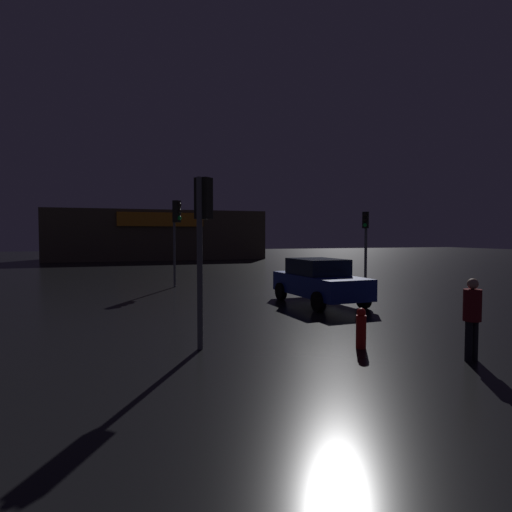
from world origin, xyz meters
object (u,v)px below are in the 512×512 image
store_building (157,235)px  pedestrian (472,313)px  fire_hydrant (361,328)px  traffic_signal_opposite (203,221)px  traffic_signal_cross_right (366,232)px  traffic_signal_cross_left (176,221)px  car_near (319,281)px

store_building → pedestrian: (1.80, -40.54, -1.55)m
pedestrian → fire_hydrant: bearing=135.3°
traffic_signal_opposite → traffic_signal_cross_right: bearing=45.6°
traffic_signal_cross_left → pedestrian: traffic_signal_cross_left is taller
traffic_signal_opposite → fire_hydrant: traffic_signal_opposite is taller
traffic_signal_cross_left → traffic_signal_cross_right: size_ratio=1.09×
car_near → pedestrian: pedestrian is taller
traffic_signal_cross_left → pedestrian: size_ratio=2.53×
traffic_signal_opposite → car_near: 7.35m
traffic_signal_cross_left → fire_hydrant: 13.08m
store_building → traffic_signal_cross_left: 26.47m
traffic_signal_opposite → traffic_signal_cross_left: 11.56m
fire_hydrant → traffic_signal_opposite: bearing=160.6°
store_building → car_near: bearing=-86.1°
store_building → traffic_signal_cross_right: bearing=-71.7°
pedestrian → car_near: bearing=86.5°
store_building → pedestrian: size_ratio=13.26×
car_near → pedestrian: (-0.46, -7.45, 0.11)m
store_building → traffic_signal_opposite: store_building is taller
traffic_signal_cross_left → traffic_signal_cross_right: bearing=1.9°
traffic_signal_cross_right → car_near: bearing=-132.2°
car_near → fire_hydrant: bearing=-108.5°
traffic_signal_opposite → car_near: traffic_signal_opposite is taller
store_building → fire_hydrant: size_ratio=24.26×
car_near → fire_hydrant: car_near is taller
traffic_signal_cross_left → pedestrian: (3.62, -14.14, -2.19)m
traffic_signal_cross_left → fire_hydrant: bearing=-80.6°
traffic_signal_cross_right → fire_hydrant: 15.58m
pedestrian → traffic_signal_cross_right: bearing=64.7°
car_near → traffic_signal_cross_left: bearing=121.4°
traffic_signal_cross_left → traffic_signal_cross_right: (10.44, 0.34, -0.49)m
store_building → traffic_signal_cross_right: (8.63, -26.06, 0.15)m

